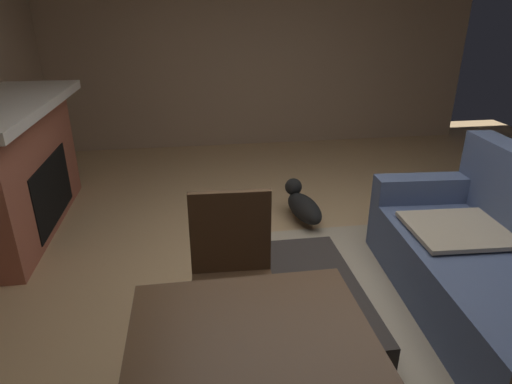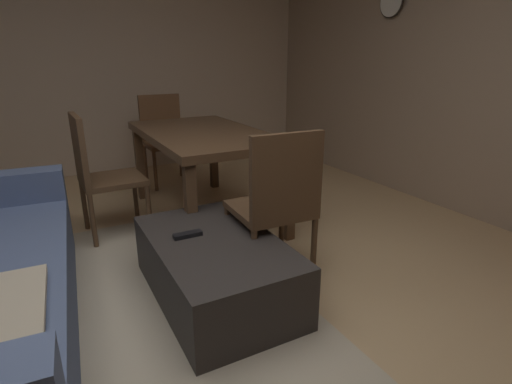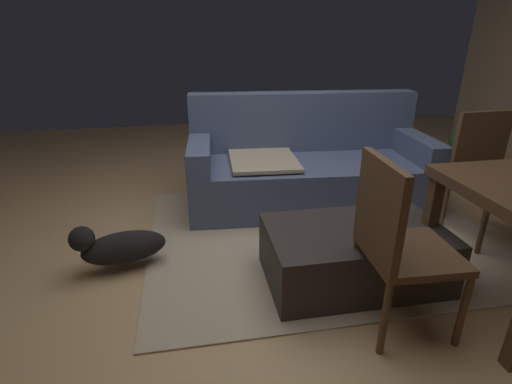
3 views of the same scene
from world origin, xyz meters
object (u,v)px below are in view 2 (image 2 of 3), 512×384
object	(u,v)px
tv_remote	(188,235)
dining_chair_west	(277,199)
dining_table	(203,141)
wall_clock	(392,2)
dining_chair_east	(164,134)
ottoman_coffee_table	(215,268)
dining_chair_north	(98,170)

from	to	relation	value
tv_remote	dining_chair_west	bearing A→B (deg)	-99.57
dining_table	wall_clock	size ratio (longest dim) A/B	5.36
tv_remote	dining_chair_east	size ratio (longest dim) A/B	0.17
dining_chair_east	wall_clock	bearing A→B (deg)	-120.49
dining_chair_west	tv_remote	bearing A→B (deg)	80.04
tv_remote	dining_table	world-z (taller)	dining_table
ottoman_coffee_table	wall_clock	size ratio (longest dim) A/B	3.68
dining_chair_west	dining_chair_north	bearing A→B (deg)	35.13
dining_chair_west	wall_clock	xyz separation A→B (m)	(1.20, -1.97, 1.28)
dining_chair_east	dining_chair_west	bearing A→B (deg)	179.92
ottoman_coffee_table	dining_chair_north	world-z (taller)	dining_chair_north
dining_chair_north	tv_remote	bearing A→B (deg)	-164.29
dining_table	dining_chair_north	bearing A→B (deg)	90.23
tv_remote	dining_chair_east	world-z (taller)	dining_chair_east
wall_clock	dining_table	bearing A→B (deg)	90.61
ottoman_coffee_table	dining_chair_north	size ratio (longest dim) A/B	1.16
dining_chair_north	dining_chair_west	xyz separation A→B (m)	(-1.17, -0.83, 0.00)
dining_chair_north	dining_chair_west	distance (m)	1.44
ottoman_coffee_table	dining_table	size ratio (longest dim) A/B	0.69
dining_table	ottoman_coffee_table	bearing A→B (deg)	161.05
dining_chair_west	ottoman_coffee_table	bearing A→B (deg)	91.43
tv_remote	dining_chair_north	world-z (taller)	dining_chair_north
ottoman_coffee_table	tv_remote	xyz separation A→B (m)	(0.10, 0.12, 0.19)
dining_table	wall_clock	distance (m)	2.28
tv_remote	wall_clock	size ratio (longest dim) A/B	0.55
ottoman_coffee_table	dining_chair_west	xyz separation A→B (m)	(0.01, -0.40, 0.34)
dining_chair_east	wall_clock	distance (m)	2.62
dining_chair_north	dining_chair_west	world-z (taller)	same
tv_remote	dining_chair_north	distance (m)	1.13
dining_table	wall_clock	world-z (taller)	wall_clock
ottoman_coffee_table	dining_chair_east	world-z (taller)	dining_chair_east
tv_remote	dining_chair_east	distance (m)	2.33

